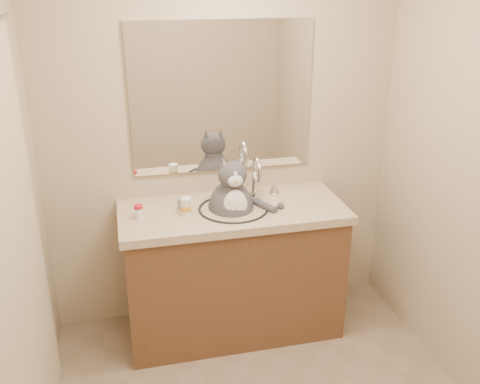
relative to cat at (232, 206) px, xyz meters
name	(u,v)px	position (x,y,z in m)	size (l,w,h in m)	color
room	(284,223)	(0.01, -0.96, 0.34)	(2.22, 2.52, 2.42)	gray
vanity	(233,267)	(0.01, 0.01, -0.42)	(1.34, 0.59, 1.12)	brown
mirror	(222,98)	(0.01, 0.28, 0.59)	(1.10, 0.02, 0.90)	white
shower_curtain	(20,278)	(-1.04, -0.86, 0.17)	(0.02, 1.30, 1.93)	beige
cat	(232,206)	(0.00, 0.00, 0.00)	(0.39, 0.31, 0.54)	#434348
pill_bottle_redcap	(139,212)	(-0.54, -0.02, 0.03)	(0.06, 0.06, 0.08)	white
pill_bottle_orange	(186,207)	(-0.28, -0.03, 0.04)	(0.07, 0.07, 0.10)	white
grey_canister	(181,204)	(-0.29, 0.06, 0.02)	(0.05, 0.05, 0.06)	gray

